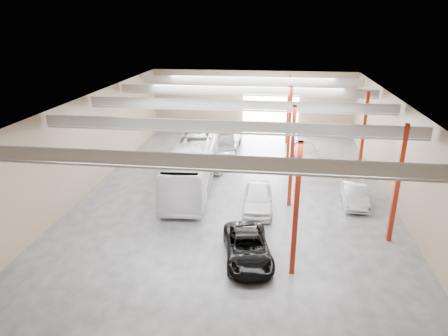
% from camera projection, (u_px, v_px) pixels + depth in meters
% --- Properties ---
extents(depot_shell, '(22.12, 32.12, 7.06)m').
position_uv_depth(depot_shell, '(241.00, 125.00, 28.81)').
color(depot_shell, '#404044').
rests_on(depot_shell, ground).
extents(coach_bus, '(3.63, 12.42, 3.42)m').
position_uv_depth(coach_bus, '(192.00, 165.00, 30.33)').
color(coach_bus, white).
rests_on(coach_bus, ground).
extents(black_sedan, '(3.29, 5.49, 1.43)m').
position_uv_depth(black_sedan, '(247.00, 247.00, 21.29)').
color(black_sedan, black).
rests_on(black_sedan, ground).
extents(car_row_a, '(2.14, 4.94, 1.66)m').
position_uv_depth(car_row_a, '(258.00, 198.00, 26.84)').
color(car_row_a, white).
rests_on(car_row_a, ground).
extents(car_row_b, '(2.30, 4.36, 1.36)m').
position_uv_depth(car_row_b, '(220.00, 161.00, 34.31)').
color(car_row_b, '#9F9EA3').
rests_on(car_row_b, ground).
extents(car_row_c, '(2.54, 5.72, 1.63)m').
position_uv_depth(car_row_c, '(227.00, 142.00, 39.09)').
color(car_row_c, slate).
rests_on(car_row_c, ground).
extents(car_right_near, '(1.66, 4.44, 1.45)m').
position_uv_depth(car_right_near, '(354.00, 194.00, 27.82)').
color(car_right_near, '#ADADB2').
rests_on(car_right_near, ground).
extents(car_right_far, '(2.89, 5.24, 1.69)m').
position_uv_depth(car_right_far, '(306.00, 151.00, 36.42)').
color(car_right_far, silver).
rests_on(car_right_far, ground).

